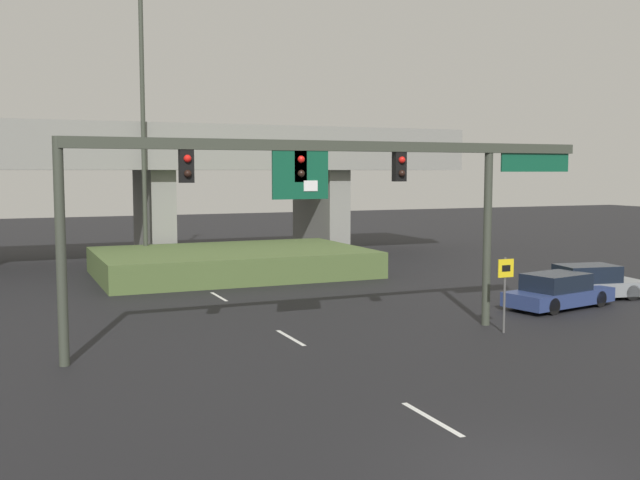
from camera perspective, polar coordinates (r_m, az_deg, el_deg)
ground_plane at (r=14.42m, az=15.10°, el=-16.60°), size 160.00×160.00×0.00m
lane_markings at (r=28.13m, az=-5.38°, el=-5.65°), size 0.14×45.14×0.01m
signal_gantry at (r=23.30m, az=1.19°, el=4.77°), size 17.48×0.44×6.26m
speed_limit_sign at (r=25.29m, az=13.92°, el=-3.27°), size 0.60×0.11×2.51m
highway_light_pole_near at (r=41.42m, az=-13.37°, el=10.44°), size 0.70×0.36×17.54m
overpass_bridge at (r=45.67m, az=-12.60°, el=5.37°), size 38.20×7.92×7.97m
grass_embankment at (r=38.72m, az=-6.73°, el=-1.69°), size 13.47×8.78×1.30m
parked_sedan_near_right at (r=30.66m, az=17.67°, el=-3.77°), size 4.90×2.77×1.36m
parked_sedan_mid_right at (r=33.23m, az=19.83°, el=-3.11°), size 4.78×2.49×1.42m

